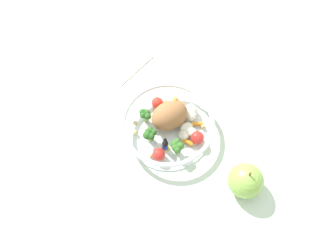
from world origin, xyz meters
TOP-DOWN VIEW (x-y plane):
  - ground_plane at (0.00, 0.00)m, footprint 2.40×2.40m
  - food_container at (-0.01, -0.01)m, footprint 0.21×0.21m
  - loose_apple at (-0.04, 0.20)m, footprint 0.08×0.08m
  - folded_napkin at (-0.05, -0.26)m, footprint 0.14×0.15m

SIDE VIEW (x-z plane):
  - ground_plane at x=0.00m, z-range 0.00..0.00m
  - folded_napkin at x=-0.05m, z-range 0.00..0.01m
  - food_container at x=-0.01m, z-range -0.01..0.07m
  - loose_apple at x=-0.04m, z-range -0.01..0.08m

